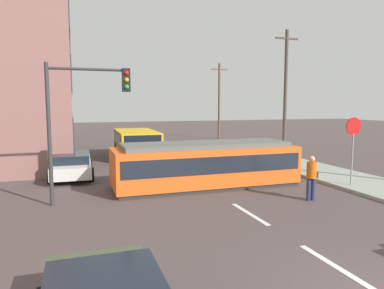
# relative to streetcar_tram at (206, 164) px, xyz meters

# --- Properties ---
(ground_plane) EXTENTS (120.00, 120.00, 0.00)m
(ground_plane) POSITION_rel_streetcar_tram_xyz_m (-0.06, -0.16, -0.99)
(ground_plane) COLOR #4D4140
(lane_stripe_1) EXTENTS (0.16, 2.40, 0.01)m
(lane_stripe_1) POSITION_rel_streetcar_tram_xyz_m (-0.06, -8.16, -0.99)
(lane_stripe_1) COLOR silver
(lane_stripe_1) RESTS_ON ground
(lane_stripe_2) EXTENTS (0.16, 2.40, 0.01)m
(lane_stripe_2) POSITION_rel_streetcar_tram_xyz_m (-0.06, -4.16, -0.99)
(lane_stripe_2) COLOR silver
(lane_stripe_2) RESTS_ON ground
(lane_stripe_3) EXTENTS (0.16, 2.40, 0.01)m
(lane_stripe_3) POSITION_rel_streetcar_tram_xyz_m (-0.06, 6.00, -0.99)
(lane_stripe_3) COLOR silver
(lane_stripe_3) RESTS_ON ground
(lane_stripe_4) EXTENTS (0.16, 2.40, 0.01)m
(lane_stripe_4) POSITION_rel_streetcar_tram_xyz_m (-0.06, 12.00, -0.99)
(lane_stripe_4) COLOR silver
(lane_stripe_4) RESTS_ON ground
(streetcar_tram) EXTENTS (7.99, 2.56, 1.93)m
(streetcar_tram) POSITION_rel_streetcar_tram_xyz_m (0.00, 0.00, 0.00)
(streetcar_tram) COLOR orange
(streetcar_tram) RESTS_ON ground
(city_bus) EXTENTS (2.69, 5.69, 1.81)m
(city_bus) POSITION_rel_streetcar_tram_xyz_m (-1.39, 9.38, 0.05)
(city_bus) COLOR gold
(city_bus) RESTS_ON ground
(pedestrian_crossing) EXTENTS (0.51, 0.36, 1.67)m
(pedestrian_crossing) POSITION_rel_streetcar_tram_xyz_m (2.88, -3.42, -0.05)
(pedestrian_crossing) COLOR #2C2F54
(pedestrian_crossing) RESTS_ON ground
(parked_sedan_mid) EXTENTS (2.10, 4.52, 1.19)m
(parked_sedan_mid) POSITION_rel_streetcar_tram_xyz_m (-5.53, 3.96, -0.37)
(parked_sedan_mid) COLOR silver
(parked_sedan_mid) RESTS_ON ground
(stop_sign) EXTENTS (0.76, 0.07, 2.88)m
(stop_sign) POSITION_rel_streetcar_tram_xyz_m (5.78, -2.29, 1.20)
(stop_sign) COLOR gray
(stop_sign) RESTS_ON sidewalk_curb_right
(traffic_light_mast) EXTENTS (2.89, 0.33, 4.98)m
(traffic_light_mast) POSITION_rel_streetcar_tram_xyz_m (-5.07, -1.06, 2.51)
(traffic_light_mast) COLOR #333333
(traffic_light_mast) RESTS_ON ground
(utility_pole_mid) EXTENTS (1.80, 0.24, 8.76)m
(utility_pole_mid) POSITION_rel_streetcar_tram_xyz_m (9.04, 7.78, 3.57)
(utility_pole_mid) COLOR #4A4139
(utility_pole_mid) RESTS_ON ground
(utility_pole_far) EXTENTS (1.80, 0.24, 7.76)m
(utility_pole_far) POSITION_rel_streetcar_tram_xyz_m (9.14, 20.01, 3.07)
(utility_pole_far) COLOR brown
(utility_pole_far) RESTS_ON ground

